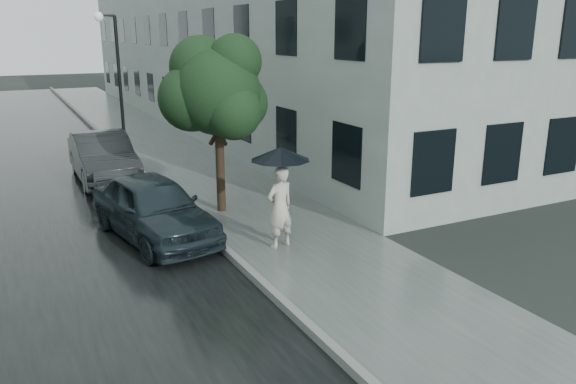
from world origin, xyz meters
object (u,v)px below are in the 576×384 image
street_tree (217,90)px  car_far (103,157)px  lamp_post (115,76)px  pedestrian (280,207)px  car_near (153,207)px

street_tree → car_far: street_tree is taller
lamp_post → street_tree: bearing=-86.6°
pedestrian → car_far: 7.94m
pedestrian → street_tree: (-0.22, 3.10, 2.19)m
street_tree → car_near: bearing=-147.5°
street_tree → car_far: size_ratio=0.99×
street_tree → lamp_post: size_ratio=0.87×
street_tree → car_far: (-2.19, 4.46, -2.35)m
street_tree → car_far: bearing=116.1°
car_near → car_far: car_far is taller
lamp_post → car_near: size_ratio=1.24×
pedestrian → lamp_post: size_ratio=0.35×
pedestrian → car_far: pedestrian is taller
car_near → car_far: (-0.13, 5.77, 0.03)m
car_near → car_far: 5.77m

